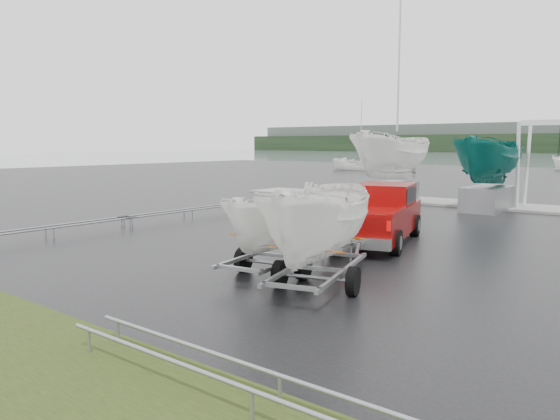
# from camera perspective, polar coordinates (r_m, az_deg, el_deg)

# --- Properties ---
(ground_plane) EXTENTS (120.00, 120.00, 0.00)m
(ground_plane) POSITION_cam_1_polar(r_m,az_deg,el_deg) (16.36, 9.28, -3.90)
(ground_plane) COLOR black
(ground_plane) RESTS_ON ground
(dock) EXTENTS (30.00, 3.00, 0.12)m
(dock) POSITION_cam_1_polar(r_m,az_deg,el_deg) (28.31, 22.28, 0.36)
(dock) COLOR #979792
(dock) RESTS_ON ground
(pickup_truck) EXTENTS (3.22, 5.63, 1.78)m
(pickup_truck) POSITION_cam_1_polar(r_m,az_deg,el_deg) (17.33, 10.48, -0.22)
(pickup_truck) COLOR #7C0706
(pickup_truck) RESTS_ON ground
(trailer_hitched) EXTENTS (2.18, 3.79, 5.14)m
(trailer_hitched) POSITION_cam_1_polar(r_m,az_deg,el_deg) (11.26, 4.15, 5.54)
(trailer_hitched) COLOR gray
(trailer_hitched) RESTS_ON ground
(trailer_parked) EXTENTS (1.86, 3.75, 4.36)m
(trailer_parked) POSITION_cam_1_polar(r_m,az_deg,el_deg) (12.61, -0.37, 3.87)
(trailer_parked) COLOR gray
(trailer_parked) RESTS_ON ground
(boat_hoist) EXTENTS (3.30, 2.18, 4.12)m
(boat_hoist) POSITION_cam_1_polar(r_m,az_deg,el_deg) (27.60, 27.12, 5.41)
(boat_hoist) COLOR silver
(boat_hoist) RESTS_ON ground
(keelboat_0) EXTENTS (2.49, 3.20, 10.67)m
(keelboat_0) POSITION_cam_1_polar(r_m,az_deg,el_deg) (28.11, 11.70, 8.69)
(keelboat_0) COLOR gray
(keelboat_0) RESTS_ON ground
(keelboat_1) EXTENTS (2.24, 3.20, 7.05)m
(keelboat_1) POSITION_cam_1_polar(r_m,az_deg,el_deg) (26.48, 21.18, 7.53)
(keelboat_1) COLOR gray
(keelboat_1) RESTS_ON ground
(mast_rack_0) EXTENTS (0.56, 6.50, 0.06)m
(mast_rack_0) POSITION_cam_1_polar(r_m,az_deg,el_deg) (22.73, -9.58, 0.03)
(mast_rack_0) COLOR gray
(mast_rack_0) RESTS_ON ground
(mast_rack_1) EXTENTS (0.56, 6.50, 0.06)m
(mast_rack_1) POSITION_cam_1_polar(r_m,az_deg,el_deg) (19.29, -22.96, -1.66)
(mast_rack_1) COLOR gray
(mast_rack_1) RESTS_ON ground
(mast_rack_2) EXTENTS (7.00, 0.56, 0.06)m
(mast_rack_2) POSITION_cam_1_polar(r_m,az_deg,el_deg) (6.53, -1.44, -17.63)
(mast_rack_2) COLOR gray
(mast_rack_2) RESTS_ON ground
(moored_boat_0) EXTENTS (3.45, 3.43, 11.24)m
(moored_boat_0) POSITION_cam_1_polar(r_m,az_deg,el_deg) (63.78, 8.40, 4.18)
(moored_boat_0) COLOR white
(moored_boat_0) RESTS_ON ground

